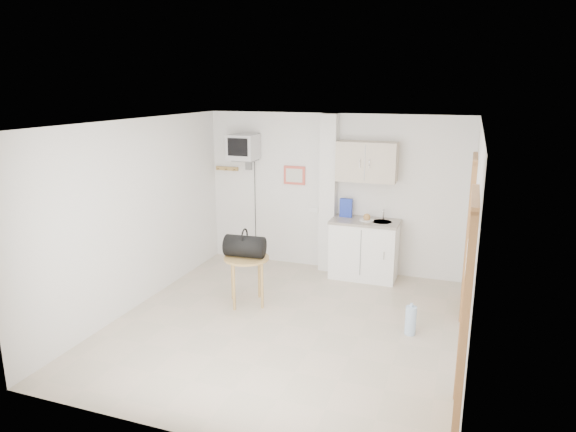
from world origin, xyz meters
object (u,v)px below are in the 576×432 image
(round_table, at_px, (247,263))
(duffel_bag, at_px, (245,246))
(crt_television, at_px, (243,148))
(water_bottle, at_px, (411,320))

(round_table, distance_m, duffel_bag, 0.24)
(crt_television, relative_size, round_table, 3.21)
(water_bottle, bearing_deg, crt_television, 149.38)
(crt_television, distance_m, round_table, 2.20)
(round_table, distance_m, water_bottle, 2.26)
(crt_television, xyz_separation_m, duffel_bag, (0.70, -1.56, -1.12))
(crt_television, distance_m, duffel_bag, 2.05)
(round_table, xyz_separation_m, water_bottle, (2.22, -0.17, -0.40))
(crt_television, height_order, water_bottle, crt_television)
(crt_television, relative_size, water_bottle, 5.41)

